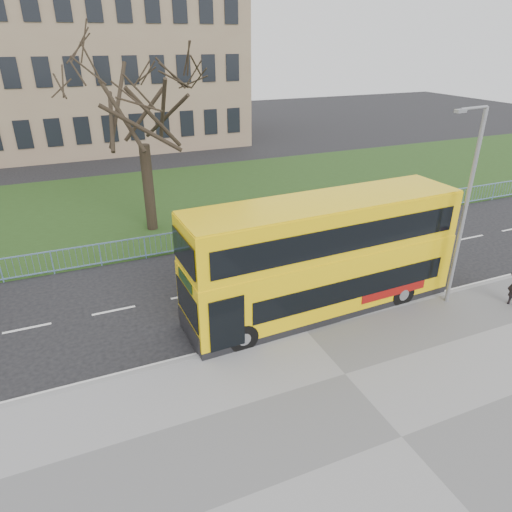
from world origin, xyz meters
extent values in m
plane|color=black|center=(0.00, 0.00, 0.00)|extent=(120.00, 120.00, 0.00)
cube|color=slate|center=(0.00, -6.75, 0.06)|extent=(80.00, 10.50, 0.12)
cube|color=gray|center=(0.00, -1.55, 0.07)|extent=(80.00, 0.20, 0.14)
cube|color=#233D16|center=(0.00, 14.30, 0.04)|extent=(80.00, 15.40, 0.08)
cube|color=#866C55|center=(-5.00, 35.00, 7.00)|extent=(30.00, 15.00, 14.00)
cube|color=yellow|center=(1.25, -0.43, 1.31)|extent=(10.34, 2.84, 1.90)
cube|color=yellow|center=(1.25, -0.43, 2.42)|extent=(10.34, 2.84, 0.33)
cube|color=yellow|center=(1.25, -0.43, 3.44)|extent=(10.29, 2.79, 1.71)
cube|color=black|center=(1.88, -1.64, 1.38)|extent=(7.91, 0.35, 0.83)
cube|color=black|center=(1.30, -1.64, 3.36)|extent=(9.43, 0.41, 0.93)
cylinder|color=black|center=(-2.37, -1.67, 0.51)|extent=(1.03, 0.31, 1.02)
cylinder|color=black|center=(4.27, -1.42, 0.51)|extent=(1.03, 0.31, 1.02)
cylinder|color=gray|center=(6.00, -2.00, 3.74)|extent=(0.14, 0.14, 7.24)
cylinder|color=gray|center=(5.37, -2.08, 7.36)|extent=(1.27, 0.26, 0.09)
cube|color=gray|center=(4.74, -2.17, 7.31)|extent=(0.42, 0.21, 0.11)
camera|label=1|loc=(-6.76, -13.14, 9.34)|focal=32.00mm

